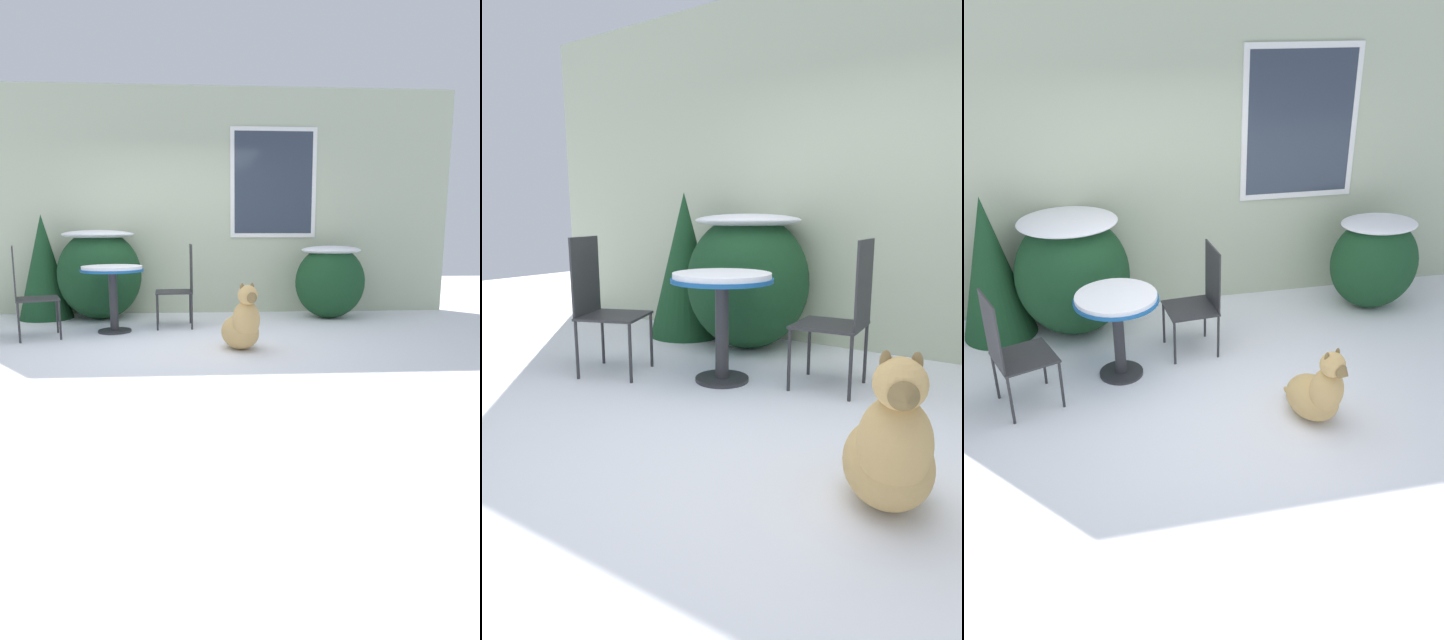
# 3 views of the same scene
# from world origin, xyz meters

# --- Properties ---
(ground_plane) EXTENTS (16.00, 16.00, 0.00)m
(ground_plane) POSITION_xyz_m (0.00, 0.00, 0.00)
(ground_plane) COLOR white
(house_wall) EXTENTS (8.00, 0.10, 3.23)m
(house_wall) POSITION_xyz_m (0.08, 2.20, 1.63)
(house_wall) COLOR #B2BC9E
(house_wall) RESTS_ON ground_plane
(shrub_left) EXTENTS (1.13, 1.07, 1.23)m
(shrub_left) POSITION_xyz_m (-1.10, 1.71, 0.65)
(shrub_left) COLOR #194223
(shrub_left) RESTS_ON ground_plane
(evergreen_bush) EXTENTS (0.73, 0.73, 1.44)m
(evergreen_bush) POSITION_xyz_m (-1.87, 1.79, 0.72)
(evergreen_bush) COLOR #194223
(evergreen_bush) RESTS_ON ground_plane
(patio_table) EXTENTS (0.74, 0.74, 0.80)m
(patio_table) POSITION_xyz_m (-0.74, 0.75, 0.65)
(patio_table) COLOR #2D2D30
(patio_table) RESTS_ON ground_plane
(patio_chair_near_table) EXTENTS (0.50, 0.50, 1.05)m
(patio_chair_near_table) POSITION_xyz_m (0.06, 1.05, 0.56)
(patio_chair_near_table) COLOR #2D2D30
(patio_chair_near_table) RESTS_ON ground_plane
(patio_chair_far_side) EXTENTS (0.59, 0.59, 1.05)m
(patio_chair_far_side) POSITION_xyz_m (-1.63, 0.43, 0.56)
(patio_chair_far_side) COLOR #2D2D30
(patio_chair_far_side) RESTS_ON ground_plane
(dog) EXTENTS (0.53, 0.68, 0.70)m
(dog) POSITION_xyz_m (0.75, -0.27, 0.25)
(dog) COLOR tan
(dog) RESTS_ON ground_plane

